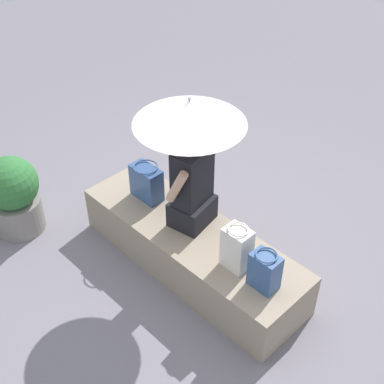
{
  "coord_description": "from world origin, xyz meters",
  "views": [
    {
      "loc": [
        2.23,
        -2.2,
        3.32
      ],
      "look_at": [
        -0.04,
        0.04,
        0.76
      ],
      "focal_mm": 49.64,
      "sensor_mm": 36.0,
      "label": 1
    }
  ],
  "objects_px": {
    "handbag_black": "(237,248)",
    "planter_far": "(14,195)",
    "parasol": "(190,112)",
    "person_seated": "(192,183)",
    "shoulder_bag_spare": "(265,271)",
    "tote_bag_canvas": "(147,182)"
  },
  "relations": [
    {
      "from": "handbag_black",
      "to": "planter_far",
      "type": "xyz_separation_m",
      "value": [
        -1.95,
        -0.74,
        -0.2
      ]
    },
    {
      "from": "shoulder_bag_spare",
      "to": "planter_far",
      "type": "xyz_separation_m",
      "value": [
        -2.22,
        -0.73,
        -0.18
      ]
    },
    {
      "from": "tote_bag_canvas",
      "to": "planter_far",
      "type": "xyz_separation_m",
      "value": [
        -0.88,
        -0.8,
        -0.18
      ]
    },
    {
      "from": "person_seated",
      "to": "handbag_black",
      "type": "distance_m",
      "value": 0.63
    },
    {
      "from": "tote_bag_canvas",
      "to": "shoulder_bag_spare",
      "type": "xyz_separation_m",
      "value": [
        1.35,
        -0.07,
        -0.01
      ]
    },
    {
      "from": "handbag_black",
      "to": "shoulder_bag_spare",
      "type": "xyz_separation_m",
      "value": [
        0.27,
        -0.01,
        -0.03
      ]
    },
    {
      "from": "handbag_black",
      "to": "shoulder_bag_spare",
      "type": "relative_size",
      "value": 1.17
    },
    {
      "from": "parasol",
      "to": "planter_far",
      "type": "distance_m",
      "value": 1.92
    },
    {
      "from": "planter_far",
      "to": "tote_bag_canvas",
      "type": "bearing_deg",
      "value": 42.39
    },
    {
      "from": "shoulder_bag_spare",
      "to": "handbag_black",
      "type": "bearing_deg",
      "value": 177.82
    },
    {
      "from": "person_seated",
      "to": "shoulder_bag_spare",
      "type": "height_order",
      "value": "person_seated"
    },
    {
      "from": "person_seated",
      "to": "shoulder_bag_spare",
      "type": "bearing_deg",
      "value": -8.48
    },
    {
      "from": "tote_bag_canvas",
      "to": "shoulder_bag_spare",
      "type": "distance_m",
      "value": 1.35
    },
    {
      "from": "parasol",
      "to": "handbag_black",
      "type": "xyz_separation_m",
      "value": [
        0.58,
        -0.09,
        -0.85
      ]
    },
    {
      "from": "handbag_black",
      "to": "shoulder_bag_spare",
      "type": "height_order",
      "value": "handbag_black"
    },
    {
      "from": "handbag_black",
      "to": "shoulder_bag_spare",
      "type": "distance_m",
      "value": 0.27
    },
    {
      "from": "parasol",
      "to": "shoulder_bag_spare",
      "type": "relative_size",
      "value": 3.68
    },
    {
      "from": "parasol",
      "to": "shoulder_bag_spare",
      "type": "bearing_deg",
      "value": -6.81
    },
    {
      "from": "person_seated",
      "to": "handbag_black",
      "type": "xyz_separation_m",
      "value": [
        0.58,
        -0.12,
        -0.21
      ]
    },
    {
      "from": "person_seated",
      "to": "parasol",
      "type": "distance_m",
      "value": 0.64
    },
    {
      "from": "parasol",
      "to": "planter_far",
      "type": "bearing_deg",
      "value": -148.73
    },
    {
      "from": "person_seated",
      "to": "parasol",
      "type": "relative_size",
      "value": 0.78
    }
  ]
}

